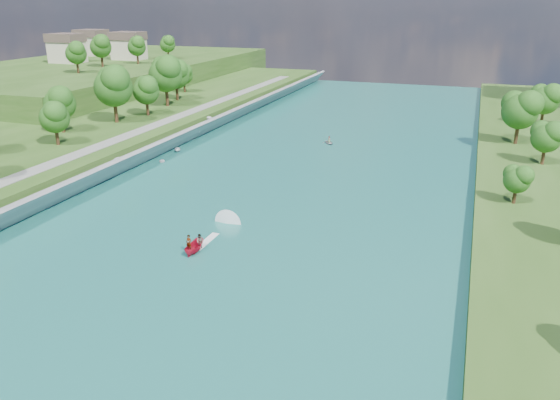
% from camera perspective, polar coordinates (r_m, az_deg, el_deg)
% --- Properties ---
extents(ground, '(260.00, 260.00, 0.00)m').
position_cam_1_polar(ground, '(61.04, -7.67, -5.80)').
color(ground, '#2D5119').
rests_on(ground, ground).
extents(river_water, '(55.00, 240.00, 0.10)m').
position_cam_1_polar(river_water, '(77.87, -1.03, 0.27)').
color(river_water, '#1C6A5D').
rests_on(river_water, ground).
extents(ridge_west, '(60.00, 120.00, 9.00)m').
position_cam_1_polar(ridge_west, '(181.18, -17.75, 12.23)').
color(ridge_west, '#2D5119').
rests_on(ridge_west, ground).
extents(riprap_bank, '(4.29, 236.00, 4.05)m').
position_cam_1_polar(riprap_bank, '(88.62, -17.14, 3.04)').
color(riprap_bank, slate).
rests_on(riprap_bank, ground).
extents(riverside_path, '(3.00, 200.00, 0.10)m').
position_cam_1_polar(riverside_path, '(92.89, -20.23, 4.57)').
color(riverside_path, gray).
rests_on(riverside_path, berm_west).
extents(ridge_houses, '(29.50, 29.50, 8.40)m').
position_cam_1_polar(ridge_houses, '(188.02, -18.67, 15.10)').
color(ridge_houses, beige).
rests_on(ridge_houses, ridge_west).
extents(trees_ridge, '(11.72, 44.69, 10.34)m').
position_cam_1_polar(trees_ridge, '(165.74, -16.54, 14.93)').
color(trees_ridge, '#1B5015').
rests_on(trees_ridge, ridge_west).
extents(motorboat, '(3.60, 18.57, 2.17)m').
position_cam_1_polar(motorboat, '(63.27, -8.08, -4.16)').
color(motorboat, red).
rests_on(motorboat, river_water).
extents(raft, '(3.24, 3.44, 1.48)m').
position_cam_1_polar(raft, '(107.85, 5.14, 6.06)').
color(raft, '#969A9F').
rests_on(raft, river_water).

